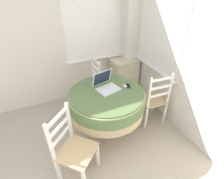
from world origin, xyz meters
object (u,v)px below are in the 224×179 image
(laptop, at_px, (106,85))
(dining_chair_camera_near, at_px, (73,149))
(computer_mouse, at_px, (125,86))
(corner_cabinet, at_px, (124,75))
(dining_chair_near_right_window, at_px, (153,99))
(round_dining_table, at_px, (107,101))
(dining_chair_near_back_window, at_px, (90,85))
(cell_phone, at_px, (128,86))

(laptop, height_order, dining_chair_camera_near, laptop)
(computer_mouse, distance_m, corner_cabinet, 1.17)
(dining_chair_camera_near, bearing_deg, dining_chair_near_right_window, 16.30)
(round_dining_table, relative_size, dining_chair_near_back_window, 1.15)
(computer_mouse, height_order, cell_phone, computer_mouse)
(cell_phone, distance_m, corner_cabinet, 1.14)
(computer_mouse, xyz_separation_m, corner_cabinet, (0.51, 0.96, -0.42))
(dining_chair_near_back_window, bearing_deg, dining_chair_near_right_window, -47.12)
(dining_chair_near_back_window, distance_m, dining_chair_camera_near, 1.43)
(laptop, bearing_deg, computer_mouse, -18.57)
(computer_mouse, bearing_deg, corner_cabinet, 62.16)
(round_dining_table, xyz_separation_m, computer_mouse, (0.30, 0.02, 0.17))
(computer_mouse, bearing_deg, dining_chair_near_right_window, -9.33)
(dining_chair_near_back_window, height_order, dining_chair_near_right_window, same)
(round_dining_table, relative_size, cell_phone, 8.31)
(laptop, xyz_separation_m, dining_chair_near_right_window, (0.76, -0.17, -0.38))
(dining_chair_camera_near, bearing_deg, round_dining_table, 37.00)
(round_dining_table, xyz_separation_m, dining_chair_near_right_window, (0.80, -0.06, -0.17))
(cell_phone, height_order, dining_chair_near_back_window, dining_chair_near_back_window)
(cell_phone, bearing_deg, round_dining_table, -176.33)
(dining_chair_near_back_window, bearing_deg, corner_cabinet, 12.82)
(dining_chair_near_back_window, height_order, corner_cabinet, dining_chair_near_back_window)
(laptop, bearing_deg, dining_chair_camera_near, -138.91)
(computer_mouse, distance_m, dining_chair_near_right_window, 0.61)
(dining_chair_camera_near, bearing_deg, dining_chair_near_back_window, 63.56)
(computer_mouse, bearing_deg, dining_chair_camera_near, -151.85)
(dining_chair_near_back_window, distance_m, dining_chair_near_right_window, 1.18)
(cell_phone, xyz_separation_m, dining_chair_near_right_window, (0.44, -0.09, -0.33))
(round_dining_table, bearing_deg, laptop, 71.78)
(round_dining_table, relative_size, computer_mouse, 13.70)
(round_dining_table, height_order, laptop, laptop)
(cell_phone, height_order, dining_chair_near_right_window, dining_chair_near_right_window)
(round_dining_table, distance_m, laptop, 0.24)
(laptop, distance_m, corner_cabinet, 1.25)
(computer_mouse, xyz_separation_m, dining_chair_camera_near, (-0.94, -0.50, -0.34))
(round_dining_table, distance_m, cell_phone, 0.39)
(cell_phone, bearing_deg, corner_cabinet, 64.83)
(dining_chair_camera_near, bearing_deg, laptop, 41.09)
(dining_chair_near_back_window, distance_m, corner_cabinet, 0.84)
(round_dining_table, distance_m, dining_chair_near_back_window, 0.82)
(dining_chair_camera_near, bearing_deg, computer_mouse, 28.15)
(dining_chair_camera_near, bearing_deg, cell_phone, 26.93)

